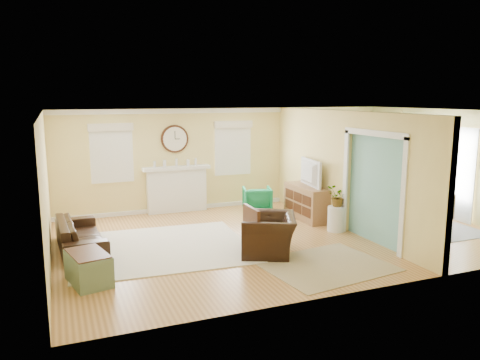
# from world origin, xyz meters

# --- Properties ---
(floor) EXTENTS (9.00, 9.00, 0.00)m
(floor) POSITION_xyz_m (0.00, 0.00, 0.00)
(floor) COLOR #996430
(floor) RESTS_ON ground
(wall_back) EXTENTS (9.00, 0.02, 2.60)m
(wall_back) POSITION_xyz_m (0.00, 3.00, 1.30)
(wall_back) COLOR #DDC674
(wall_back) RESTS_ON ground
(wall_front) EXTENTS (9.00, 0.02, 2.60)m
(wall_front) POSITION_xyz_m (0.00, -3.00, 1.30)
(wall_front) COLOR #DDC674
(wall_front) RESTS_ON ground
(wall_left) EXTENTS (0.02, 6.00, 2.60)m
(wall_left) POSITION_xyz_m (-4.50, 0.00, 1.30)
(wall_left) COLOR #DDC674
(wall_left) RESTS_ON ground
(wall_right) EXTENTS (0.02, 6.00, 2.60)m
(wall_right) POSITION_xyz_m (4.50, 0.00, 1.30)
(wall_right) COLOR #DDC674
(wall_right) RESTS_ON ground
(ceiling) EXTENTS (9.00, 6.00, 0.02)m
(ceiling) POSITION_xyz_m (0.00, 0.00, 2.60)
(ceiling) COLOR white
(ceiling) RESTS_ON wall_back
(partition) EXTENTS (0.17, 6.00, 2.60)m
(partition) POSITION_xyz_m (1.51, 0.28, 1.36)
(partition) COLOR #DDC674
(partition) RESTS_ON ground
(fireplace) EXTENTS (1.70, 0.30, 1.17)m
(fireplace) POSITION_xyz_m (-1.50, 2.88, 0.60)
(fireplace) COLOR white
(fireplace) RESTS_ON ground
(wall_clock) EXTENTS (0.70, 0.07, 0.70)m
(wall_clock) POSITION_xyz_m (-1.50, 2.97, 1.85)
(wall_clock) COLOR #432415
(wall_clock) RESTS_ON wall_back
(window_left) EXTENTS (1.05, 0.13, 1.42)m
(window_left) POSITION_xyz_m (-3.05, 2.95, 1.66)
(window_left) COLOR white
(window_left) RESTS_ON wall_back
(window_right) EXTENTS (1.05, 0.13, 1.42)m
(window_right) POSITION_xyz_m (0.05, 2.95, 1.66)
(window_right) COLOR white
(window_right) RESTS_ON wall_back
(french_doors) EXTENTS (0.06, 1.70, 2.20)m
(french_doors) POSITION_xyz_m (4.45, 0.00, 1.10)
(french_doors) COLOR white
(french_doors) RESTS_ON ground
(pendant) EXTENTS (0.30, 0.30, 0.55)m
(pendant) POSITION_xyz_m (3.00, 0.00, 2.20)
(pendant) COLOR gold
(pendant) RESTS_ON ceiling
(rug_cream) EXTENTS (3.49, 3.07, 0.02)m
(rug_cream) POSITION_xyz_m (-2.52, 0.13, 0.01)
(rug_cream) COLOR silver
(rug_cream) RESTS_ON floor
(rug_jute) EXTENTS (2.29, 1.96, 0.01)m
(rug_jute) POSITION_xyz_m (-0.07, -1.89, 0.01)
(rug_jute) COLOR tan
(rug_jute) RESTS_ON floor
(rug_grey) EXTENTS (2.50, 3.13, 0.01)m
(rug_grey) POSITION_xyz_m (3.01, -0.14, 0.01)
(rug_grey) COLOR gray
(rug_grey) RESTS_ON floor
(sofa) EXTENTS (0.89, 2.04, 0.59)m
(sofa) POSITION_xyz_m (-3.96, 0.61, 0.29)
(sofa) COLOR black
(sofa) RESTS_ON floor
(eames_chair) EXTENTS (1.35, 1.42, 0.73)m
(eames_chair) POSITION_xyz_m (-0.70, -0.90, 0.36)
(eames_chair) COLOR black
(eames_chair) RESTS_ON floor
(green_chair) EXTENTS (0.85, 0.87, 0.64)m
(green_chair) POSITION_xyz_m (0.37, 2.07, 0.32)
(green_chair) COLOR #007F3E
(green_chair) RESTS_ON floor
(trunk) EXTENTS (0.71, 0.96, 0.50)m
(trunk) POSITION_xyz_m (-3.94, -1.16, 0.25)
(trunk) COLOR slate
(trunk) RESTS_ON floor
(credenza) EXTENTS (0.48, 1.42, 0.80)m
(credenza) POSITION_xyz_m (1.20, 1.04, 0.40)
(credenza) COLOR #9C7046
(credenza) RESTS_ON floor
(tv) EXTENTS (0.29, 1.12, 0.64)m
(tv) POSITION_xyz_m (1.19, 1.04, 1.12)
(tv) COLOR black
(tv) RESTS_ON credenza
(garden_stool) EXTENTS (0.37, 0.37, 0.55)m
(garden_stool) POSITION_xyz_m (1.29, -0.12, 0.27)
(garden_stool) COLOR white
(garden_stool) RESTS_ON floor
(potted_plant) EXTENTS (0.41, 0.36, 0.44)m
(potted_plant) POSITION_xyz_m (1.29, -0.12, 0.76)
(potted_plant) COLOR #337F33
(potted_plant) RESTS_ON garden_stool
(dining_table) EXTENTS (1.12, 1.87, 0.64)m
(dining_table) POSITION_xyz_m (3.01, -0.14, 0.32)
(dining_table) COLOR #432415
(dining_table) RESTS_ON floor
(dining_chair_n) EXTENTS (0.51, 0.51, 1.00)m
(dining_chair_n) POSITION_xyz_m (3.05, 0.98, 0.59)
(dining_chair_n) COLOR gray
(dining_chair_n) RESTS_ON floor
(dining_chair_s) EXTENTS (0.48, 0.48, 0.92)m
(dining_chair_s) POSITION_xyz_m (2.99, -1.33, 0.54)
(dining_chair_s) COLOR gray
(dining_chair_s) RESTS_ON floor
(dining_chair_w) EXTENTS (0.44, 0.44, 0.92)m
(dining_chair_w) POSITION_xyz_m (2.38, -0.19, 0.54)
(dining_chair_w) COLOR white
(dining_chair_w) RESTS_ON floor
(dining_chair_e) EXTENTS (0.52, 0.52, 1.02)m
(dining_chair_e) POSITION_xyz_m (3.73, -0.19, 0.60)
(dining_chair_e) COLOR gray
(dining_chair_e) RESTS_ON floor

